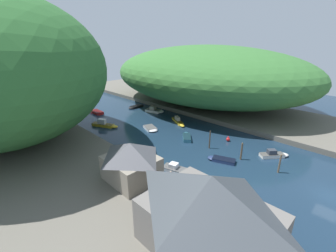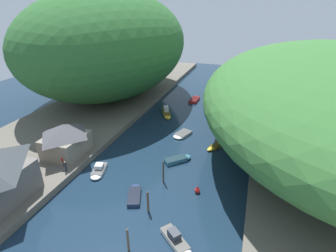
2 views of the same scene
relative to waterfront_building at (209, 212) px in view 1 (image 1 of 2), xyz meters
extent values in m
plane|color=#192D42|center=(17.21, 24.11, -4.66)|extent=(130.00, 130.00, 0.00)
cube|color=#666056|center=(-5.58, 24.11, -4.16)|extent=(22.00, 120.00, 1.01)
cube|color=#666056|center=(40.00, 24.11, -4.16)|extent=(22.00, 120.00, 1.01)
ellipsoid|color=#387033|center=(41.10, 30.40, 4.32)|extent=(42.56, 59.59, 15.95)
cube|color=slate|center=(0.00, 0.00, -1.60)|extent=(7.60, 10.39, 4.10)
pyramid|color=#3D4247|center=(0.00, 0.00, 1.92)|extent=(8.21, 11.22, 2.94)
cube|color=gray|center=(1.54, 12.77, -2.08)|extent=(5.43, 6.17, 3.15)
pyramid|color=#4C4C51|center=(1.54, 12.77, 0.46)|extent=(5.87, 6.66, 1.91)
cube|color=navy|center=(15.39, 7.80, -4.41)|extent=(2.63, 3.71, 0.49)
ellipsoid|color=navy|center=(14.79, 9.38, -4.41)|extent=(1.95, 2.10, 0.49)
cube|color=black|center=(15.39, 7.80, -4.15)|extent=(2.68, 3.78, 0.03)
cube|color=red|center=(14.07, 45.23, -4.36)|extent=(2.00, 4.13, 0.60)
ellipsoid|color=red|center=(14.14, 47.26, -4.36)|extent=(1.83, 2.10, 0.60)
cube|color=#450A0A|center=(14.07, 45.23, -4.05)|extent=(2.04, 4.21, 0.03)
cube|color=silver|center=(25.39, 35.70, -4.33)|extent=(3.46, 4.48, 0.66)
ellipsoid|color=silver|center=(26.11, 33.86, -4.33)|extent=(2.64, 2.60, 0.66)
cube|color=#504E4A|center=(25.39, 35.70, -3.98)|extent=(3.53, 4.57, 0.03)
cube|color=#9E937F|center=(25.35, 35.82, -3.58)|extent=(1.92, 1.84, 0.84)
cube|color=white|center=(8.00, 11.44, -4.41)|extent=(2.43, 3.58, 0.51)
ellipsoid|color=white|center=(8.44, 9.86, -4.41)|extent=(1.91, 1.99, 0.51)
cube|color=#525252|center=(8.00, 11.44, -4.13)|extent=(2.48, 3.66, 0.03)
cube|color=silver|center=(7.97, 11.54, -3.82)|extent=(1.39, 1.41, 0.66)
cube|color=black|center=(24.93, 42.41, -4.40)|extent=(3.76, 2.05, 0.52)
ellipsoid|color=black|center=(23.11, 42.28, -4.40)|extent=(1.94, 1.83, 0.52)
cube|color=black|center=(24.93, 42.41, -4.12)|extent=(3.84, 2.09, 0.03)
cube|color=silver|center=(22.27, 3.14, -4.39)|extent=(3.74, 3.43, 0.54)
ellipsoid|color=silver|center=(23.70, 1.95, -4.39)|extent=(2.26, 2.19, 0.54)
cube|color=#504E4A|center=(22.27, 3.14, -4.11)|extent=(3.82, 3.50, 0.03)
cube|color=#333842|center=(22.18, 3.22, -3.73)|extent=(1.61, 1.57, 0.77)
cube|color=gold|center=(23.77, 25.38, -4.40)|extent=(3.30, 4.99, 0.53)
ellipsoid|color=gold|center=(22.61, 23.14, -4.40)|extent=(2.09, 2.72, 0.53)
cube|color=#4C3E0E|center=(23.77, 25.38, -4.12)|extent=(3.37, 5.09, 0.03)
cube|color=#9E937F|center=(23.84, 25.52, -3.72)|extent=(1.50, 1.92, 0.82)
cube|color=gold|center=(10.11, 35.26, -4.35)|extent=(3.37, 5.00, 0.61)
ellipsoid|color=gold|center=(11.20, 33.05, -4.35)|extent=(2.22, 2.76, 0.61)
cube|color=#4C3E0E|center=(10.11, 35.26, -4.03)|extent=(3.44, 5.10, 0.03)
cube|color=silver|center=(10.04, 35.39, -3.51)|extent=(1.60, 1.96, 1.07)
cube|color=teal|center=(17.89, 17.51, -4.34)|extent=(3.52, 3.46, 0.64)
ellipsoid|color=teal|center=(19.16, 18.73, -4.34)|extent=(2.20, 2.19, 0.64)
cube|color=#132A33|center=(17.89, 17.51, -4.01)|extent=(3.59, 3.53, 0.03)
cube|color=white|center=(16.48, 26.67, -4.42)|extent=(3.01, 3.73, 0.47)
ellipsoid|color=white|center=(15.94, 25.15, -4.42)|extent=(2.37, 2.17, 0.47)
cube|color=#525252|center=(16.48, 26.67, -4.17)|extent=(3.07, 3.81, 0.03)
cylinder|color=brown|center=(18.21, 0.62, -3.29)|extent=(0.24, 0.24, 2.75)
sphere|color=brown|center=(18.21, 0.62, -1.86)|extent=(0.22, 0.22, 0.22)
cylinder|color=brown|center=(17.95, 6.31, -3.30)|extent=(0.27, 0.27, 2.73)
sphere|color=brown|center=(17.95, 6.31, -1.88)|extent=(0.24, 0.24, 0.24)
cylinder|color=#4C3D2D|center=(17.74, 12.21, -3.08)|extent=(0.23, 0.23, 3.16)
sphere|color=#4C3D2D|center=(17.74, 12.21, -1.45)|extent=(0.20, 0.20, 0.20)
sphere|color=red|center=(22.74, 11.46, -4.31)|extent=(0.71, 0.71, 0.71)
cone|color=red|center=(22.74, 11.46, -3.77)|extent=(0.36, 0.36, 0.36)
cylinder|color=#282D3D|center=(4.48, 8.63, -3.23)|extent=(0.13, 0.13, 0.85)
cylinder|color=#282D3D|center=(4.47, 8.81, -3.23)|extent=(0.13, 0.13, 0.85)
cube|color=#2D2D33|center=(4.48, 8.72, -2.49)|extent=(0.24, 0.39, 0.62)
sphere|color=beige|center=(4.48, 8.72, -2.07)|extent=(0.22, 0.22, 0.22)
cylinder|color=#282D3D|center=(3.21, 9.64, -3.23)|extent=(0.13, 0.13, 0.85)
cylinder|color=#282D3D|center=(3.23, 9.82, -3.23)|extent=(0.13, 0.13, 0.85)
cube|color=#B2231E|center=(3.22, 9.73, -2.49)|extent=(0.25, 0.40, 0.62)
sphere|color=tan|center=(3.22, 9.73, -2.07)|extent=(0.22, 0.22, 0.22)
camera|label=1|loc=(-12.58, -7.91, 12.81)|focal=24.00mm
camera|label=2|loc=(27.92, -15.51, 18.07)|focal=28.00mm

